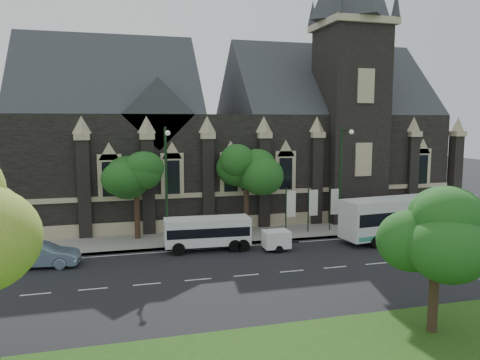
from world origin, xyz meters
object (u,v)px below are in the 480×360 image
object	(u,v)px
street_lamp_near	(342,175)
banner_flag_center	(312,205)
street_lamp_mid	(166,181)
banner_flag_left	(289,206)
tree_park_east	(438,230)
box_trailer	(276,239)
sedan	(40,255)
tour_coach	(409,216)
tree_walk_left	(138,168)
shuttle_bus	(208,231)
tree_walk_right	(248,164)
banner_flag_right	(333,204)

from	to	relation	value
street_lamp_near	banner_flag_center	bearing A→B (deg)	131.93
street_lamp_near	street_lamp_mid	distance (m)	14.00
street_lamp_near	banner_flag_left	bearing A→B (deg)	152.82
tree_park_east	street_lamp_near	bearing A→B (deg)	76.89
box_trailer	sedan	size ratio (longest dim) A/B	0.56
tour_coach	banner_flag_center	bearing A→B (deg)	143.44
tree_walk_left	shuttle_bus	size ratio (longest dim) A/B	1.21
tour_coach	shuttle_bus	world-z (taller)	tour_coach
street_lamp_near	banner_flag_center	xyz separation A→B (m)	(-1.71, 1.91, -2.73)
tour_coach	shuttle_bus	distance (m)	16.23
box_trailer	sedan	xyz separation A→B (m)	(-16.10, 0.34, -0.03)
tree_walk_right	shuttle_bus	size ratio (longest dim) A/B	1.23
street_lamp_mid	banner_flag_right	world-z (taller)	street_lamp_mid
box_trailer	sedan	distance (m)	16.10
tree_park_east	banner_flag_center	world-z (taller)	tree_park_east
banner_flag_right	street_lamp_mid	bearing A→B (deg)	-172.40
tree_walk_right	sedan	distance (m)	17.37
tree_park_east	shuttle_bus	distance (m)	17.47
tree_park_east	banner_flag_right	world-z (taller)	tree_park_east
street_lamp_mid	tour_coach	distance (m)	19.39
tree_park_east	street_lamp_mid	world-z (taller)	street_lamp_mid
banner_flag_center	sedan	bearing A→B (deg)	-169.37
tree_walk_left	banner_flag_center	size ratio (longest dim) A/B	1.91
tree_walk_right	street_lamp_mid	distance (m)	8.10
banner_flag_center	tour_coach	world-z (taller)	banner_flag_center
banner_flag_left	tour_coach	size ratio (longest dim) A/B	0.34
tree_walk_right	street_lamp_mid	size ratio (longest dim) A/B	0.87
banner_flag_right	street_lamp_near	bearing A→B (deg)	-98.56
banner_flag_center	sedan	distance (m)	21.16
street_lamp_near	box_trailer	size ratio (longest dim) A/B	3.26
shuttle_bus	box_trailer	xyz separation A→B (m)	(4.82, -1.43, -0.57)
street_lamp_mid	banner_flag_left	world-z (taller)	street_lamp_mid
banner_flag_left	tree_walk_right	bearing A→B (deg)	150.90
tree_park_east	banner_flag_center	bearing A→B (deg)	83.43
tree_park_east	tree_walk_right	distance (m)	20.29
tree_walk_left	banner_flag_left	world-z (taller)	tree_walk_left
box_trailer	banner_flag_left	bearing A→B (deg)	58.95
sedan	tree_walk_left	bearing A→B (deg)	-42.12
tree_walk_right	banner_flag_center	bearing A→B (deg)	-18.64
tree_walk_right	street_lamp_near	size ratio (longest dim) A/B	0.87
street_lamp_near	shuttle_bus	world-z (taller)	street_lamp_near
tour_coach	tree_walk_left	bearing A→B (deg)	158.54
street_lamp_mid	shuttle_bus	size ratio (longest dim) A/B	1.42
street_lamp_mid	sedan	distance (m)	9.69
street_lamp_near	banner_flag_right	bearing A→B (deg)	81.44
tree_walk_right	shuttle_bus	world-z (taller)	tree_walk_right
tree_walk_right	banner_flag_left	distance (m)	4.92
tree_walk_right	shuttle_bus	bearing A→B (deg)	-134.18
tree_park_east	banner_flag_left	size ratio (longest dim) A/B	1.57
tree_park_east	tour_coach	xyz separation A→B (m)	(8.84, 14.41, -2.75)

